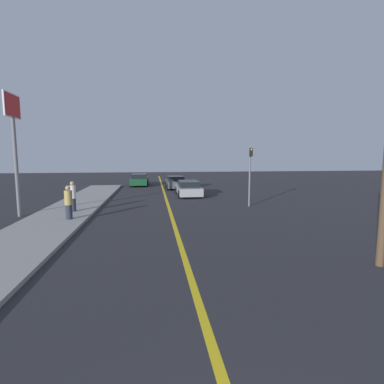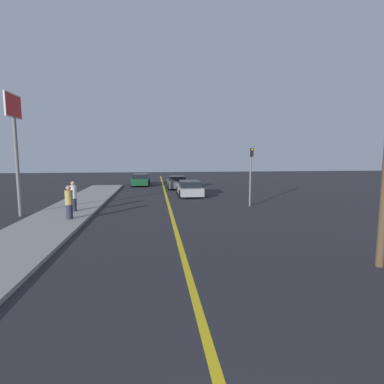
{
  "view_description": "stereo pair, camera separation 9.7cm",
  "coord_description": "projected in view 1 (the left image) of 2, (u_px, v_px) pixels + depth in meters",
  "views": [
    {
      "loc": [
        -1.01,
        -1.14,
        3.42
      ],
      "look_at": [
        0.79,
        12.6,
        1.71
      ],
      "focal_mm": 28.0,
      "sensor_mm": 36.0,
      "label": 1
    },
    {
      "loc": [
        -0.92,
        -1.15,
        3.42
      ],
      "look_at": [
        0.79,
        12.6,
        1.71
      ],
      "focal_mm": 28.0,
      "sensor_mm": 36.0,
      "label": 2
    }
  ],
  "objects": [
    {
      "name": "pedestrian_near_curb",
      "position": [
        69.0,
        202.0,
        15.32
      ],
      "size": [
        0.39,
        0.39,
        1.74
      ],
      "color": "#282D3D",
      "rests_on": "sidewalk_left"
    },
    {
      "name": "car_near_right_lane",
      "position": [
        188.0,
        188.0,
        25.39
      ],
      "size": [
        1.99,
        4.59,
        1.27
      ],
      "rotation": [
        0.0,
        0.0,
        -0.0
      ],
      "color": "#9E9EA3",
      "rests_on": "ground_plane"
    },
    {
      "name": "sidewalk_left",
      "position": [
        63.0,
        215.0,
        16.89
      ],
      "size": [
        3.25,
        32.54,
        0.14
      ],
      "color": "gray",
      "rests_on": "ground_plane"
    },
    {
      "name": "pedestrian_mid_group",
      "position": [
        73.0,
        196.0,
        17.46
      ],
      "size": [
        0.38,
        0.38,
        1.77
      ],
      "color": "#282D3D",
      "rests_on": "sidewalk_left"
    },
    {
      "name": "traffic_light",
      "position": [
        250.0,
        171.0,
        19.8
      ],
      "size": [
        0.18,
        0.4,
        3.88
      ],
      "color": "slate",
      "rests_on": "ground_plane"
    },
    {
      "name": "car_ahead_center",
      "position": [
        176.0,
        182.0,
        30.76
      ],
      "size": [
        2.02,
        3.84,
        1.29
      ],
      "rotation": [
        0.0,
        0.0,
        0.02
      ],
      "color": "#4C5156",
      "rests_on": "ground_plane"
    },
    {
      "name": "road_center_line",
      "position": [
        169.0,
        208.0,
        19.38
      ],
      "size": [
        0.2,
        60.0,
        0.01
      ],
      "color": "gold",
      "rests_on": "ground_plane"
    },
    {
      "name": "roadside_sign",
      "position": [
        13.0,
        126.0,
        16.2
      ],
      "size": [
        0.2,
        1.87,
        6.72
      ],
      "color": "slate",
      "rests_on": "ground_plane"
    },
    {
      "name": "car_far_distant",
      "position": [
        139.0,
        180.0,
        33.74
      ],
      "size": [
        2.0,
        4.43,
        1.34
      ],
      "rotation": [
        0.0,
        0.0,
        -0.01
      ],
      "color": "#144728",
      "rests_on": "ground_plane"
    }
  ]
}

